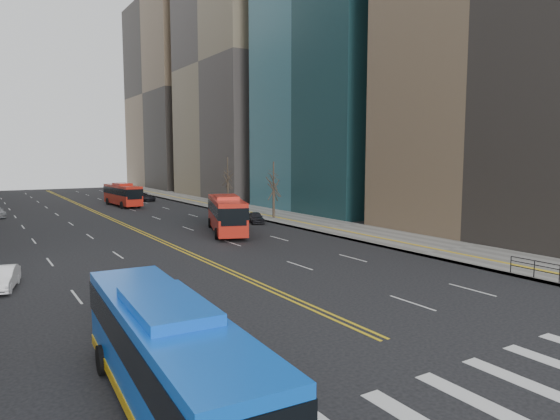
% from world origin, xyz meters
% --- Properties ---
extents(ground, '(220.00, 220.00, 0.00)m').
position_xyz_m(ground, '(0.00, 0.00, 0.00)').
color(ground, black).
extents(sidewalk_right, '(7.00, 130.00, 0.15)m').
position_xyz_m(sidewalk_right, '(17.50, 45.00, 0.07)').
color(sidewalk_right, slate).
rests_on(sidewalk_right, ground).
extents(crosswalk, '(26.70, 4.00, 0.01)m').
position_xyz_m(crosswalk, '(0.00, 0.00, 0.01)').
color(crosswalk, silver).
rests_on(crosswalk, ground).
extents(centerline, '(0.55, 100.00, 0.01)m').
position_xyz_m(centerline, '(0.00, 55.00, 0.01)').
color(centerline, gold).
rests_on(centerline, ground).
extents(office_towers, '(83.00, 134.00, 58.00)m').
position_xyz_m(office_towers, '(0.12, 68.51, 23.92)').
color(office_towers, gray).
rests_on(office_towers, ground).
extents(pedestrian_railing, '(0.06, 6.06, 1.02)m').
position_xyz_m(pedestrian_railing, '(14.30, 6.00, 0.82)').
color(pedestrian_railing, black).
rests_on(pedestrian_railing, sidewalk_right).
extents(street_trees, '(35.20, 47.20, 7.60)m').
position_xyz_m(street_trees, '(-7.18, 34.55, 4.87)').
color(street_trees, black).
rests_on(street_trees, ground).
extents(blue_bus, '(3.12, 11.60, 3.36)m').
position_xyz_m(blue_bus, '(-9.24, 4.00, 1.76)').
color(blue_bus, blue).
rests_on(blue_bus, ground).
extents(red_bus_near, '(6.23, 11.51, 3.58)m').
position_xyz_m(red_bus_near, '(6.82, 33.50, 1.99)').
color(red_bus_near, red).
rests_on(red_bus_near, ground).
extents(red_bus_far, '(3.10, 10.60, 3.34)m').
position_xyz_m(red_bus_far, '(5.01, 64.14, 1.86)').
color(red_bus_far, red).
rests_on(red_bus_far, ground).
extents(car_white, '(2.18, 4.01, 1.25)m').
position_xyz_m(car_white, '(-12.50, 21.62, 0.63)').
color(car_white, white).
rests_on(car_white, ground).
extents(car_dark_mid, '(2.49, 3.85, 1.22)m').
position_xyz_m(car_dark_mid, '(12.50, 37.99, 0.61)').
color(car_dark_mid, black).
rests_on(car_dark_mid, ground).
extents(car_dark_far, '(2.67, 4.94, 1.31)m').
position_xyz_m(car_dark_far, '(10.18, 70.59, 0.66)').
color(car_dark_far, black).
rests_on(car_dark_far, ground).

